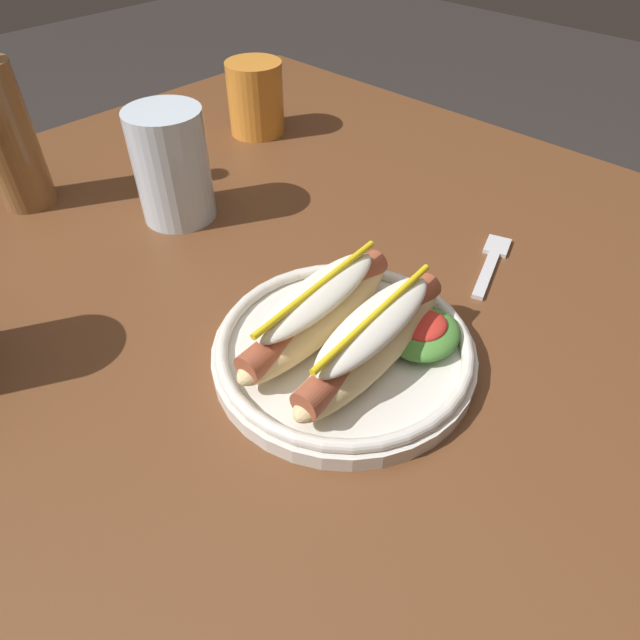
{
  "coord_description": "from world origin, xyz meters",
  "views": [
    {
      "loc": [
        -0.26,
        -0.36,
        1.12
      ],
      "look_at": [
        0.02,
        -0.1,
        0.77
      ],
      "focal_mm": 31.35,
      "sensor_mm": 36.0,
      "label": 1
    }
  ],
  "objects_px": {
    "water_cup": "(172,166)",
    "glass_bottle": "(3,128)",
    "hot_dog_plate": "(348,338)",
    "fork": "(491,261)",
    "extra_cup": "(256,98)"
  },
  "relations": [
    {
      "from": "fork",
      "to": "hot_dog_plate",
      "type": "bearing_deg",
      "value": 156.33
    },
    {
      "from": "water_cup",
      "to": "glass_bottle",
      "type": "bearing_deg",
      "value": 124.5
    },
    {
      "from": "hot_dog_plate",
      "to": "water_cup",
      "type": "height_order",
      "value": "water_cup"
    },
    {
      "from": "hot_dog_plate",
      "to": "glass_bottle",
      "type": "height_order",
      "value": "glass_bottle"
    },
    {
      "from": "water_cup",
      "to": "extra_cup",
      "type": "xyz_separation_m",
      "value": [
        0.23,
        0.11,
        -0.01
      ]
    },
    {
      "from": "extra_cup",
      "to": "glass_bottle",
      "type": "xyz_separation_m",
      "value": [
        -0.35,
        0.05,
        0.05
      ]
    },
    {
      "from": "hot_dog_plate",
      "to": "extra_cup",
      "type": "relative_size",
      "value": 2.28
    },
    {
      "from": "fork",
      "to": "water_cup",
      "type": "relative_size",
      "value": 0.9
    },
    {
      "from": "water_cup",
      "to": "fork",
      "type": "bearing_deg",
      "value": -61.65
    },
    {
      "from": "fork",
      "to": "extra_cup",
      "type": "distance_m",
      "value": 0.45
    },
    {
      "from": "extra_cup",
      "to": "fork",
      "type": "bearing_deg",
      "value": -96.4
    },
    {
      "from": "fork",
      "to": "extra_cup",
      "type": "xyz_separation_m",
      "value": [
        0.05,
        0.45,
        0.05
      ]
    },
    {
      "from": "water_cup",
      "to": "glass_bottle",
      "type": "height_order",
      "value": "glass_bottle"
    },
    {
      "from": "extra_cup",
      "to": "glass_bottle",
      "type": "distance_m",
      "value": 0.35
    },
    {
      "from": "hot_dog_plate",
      "to": "fork",
      "type": "relative_size",
      "value": 2.01
    }
  ]
}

